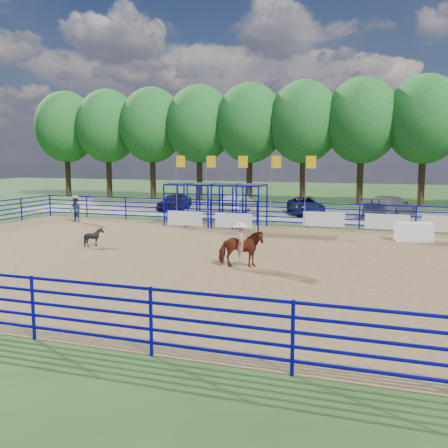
{
  "coord_description": "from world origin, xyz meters",
  "views": [
    {
      "loc": [
        7.67,
        -19.06,
        4.2
      ],
      "look_at": [
        0.91,
        1.0,
        1.3
      ],
      "focal_mm": 40.0,
      "sensor_mm": 36.0,
      "label": 1
    }
  ],
  "objects_px": {
    "announcer_table": "(414,232)",
    "spectator_cowboy": "(76,209)",
    "car_a": "(174,202)",
    "car_c": "(306,206)",
    "car_d": "(389,207)",
    "calf": "(94,237)",
    "car_b": "(238,203)",
    "horse_and_rider": "(241,246)"
  },
  "relations": [
    {
      "from": "car_b",
      "to": "calf",
      "type": "bearing_deg",
      "value": 83.39
    },
    {
      "from": "car_c",
      "to": "car_d",
      "type": "distance_m",
      "value": 5.72
    },
    {
      "from": "horse_and_rider",
      "to": "car_a",
      "type": "bearing_deg",
      "value": 121.17
    },
    {
      "from": "announcer_table",
      "to": "car_a",
      "type": "relative_size",
      "value": 0.45
    },
    {
      "from": "calf",
      "to": "car_a",
      "type": "distance_m",
      "value": 15.9
    },
    {
      "from": "horse_and_rider",
      "to": "calf",
      "type": "xyz_separation_m",
      "value": [
        -7.75,
        2.06,
        -0.4
      ]
    },
    {
      "from": "spectator_cowboy",
      "to": "car_d",
      "type": "xyz_separation_m",
      "value": [
        18.82,
        8.77,
        -0.08
      ]
    },
    {
      "from": "car_a",
      "to": "car_d",
      "type": "bearing_deg",
      "value": 2.97
    },
    {
      "from": "car_c",
      "to": "car_d",
      "type": "bearing_deg",
      "value": -25.06
    },
    {
      "from": "car_c",
      "to": "car_b",
      "type": "bearing_deg",
      "value": 157.66
    },
    {
      "from": "car_c",
      "to": "car_a",
      "type": "bearing_deg",
      "value": 159.63
    },
    {
      "from": "announcer_table",
      "to": "spectator_cowboy",
      "type": "bearing_deg",
      "value": 178.05
    },
    {
      "from": "car_b",
      "to": "car_c",
      "type": "height_order",
      "value": "car_b"
    },
    {
      "from": "announcer_table",
      "to": "calf",
      "type": "bearing_deg",
      "value": -155.96
    },
    {
      "from": "calf",
      "to": "car_c",
      "type": "distance_m",
      "value": 17.57
    },
    {
      "from": "car_b",
      "to": "spectator_cowboy",
      "type": "bearing_deg",
      "value": 49.25
    },
    {
      "from": "car_a",
      "to": "car_c",
      "type": "relative_size",
      "value": 0.86
    },
    {
      "from": "car_d",
      "to": "announcer_table",
      "type": "bearing_deg",
      "value": 118.93
    },
    {
      "from": "horse_and_rider",
      "to": "car_a",
      "type": "xyz_separation_m",
      "value": [
        -10.7,
        17.68,
        -0.18
      ]
    },
    {
      "from": "announcer_table",
      "to": "spectator_cowboy",
      "type": "distance_m",
      "value": 20.06
    },
    {
      "from": "announcer_table",
      "to": "car_d",
      "type": "height_order",
      "value": "car_d"
    },
    {
      "from": "horse_and_rider",
      "to": "calf",
      "type": "relative_size",
      "value": 2.74
    },
    {
      "from": "announcer_table",
      "to": "spectator_cowboy",
      "type": "xyz_separation_m",
      "value": [
        -20.05,
        0.68,
        0.37
      ]
    },
    {
      "from": "car_b",
      "to": "car_d",
      "type": "xyz_separation_m",
      "value": [
        10.83,
        -0.22,
        0.11
      ]
    },
    {
      "from": "announcer_table",
      "to": "car_d",
      "type": "xyz_separation_m",
      "value": [
        -1.23,
        9.45,
        0.3
      ]
    },
    {
      "from": "spectator_cowboy",
      "to": "car_a",
      "type": "bearing_deg",
      "value": 71.12
    },
    {
      "from": "announcer_table",
      "to": "calf",
      "type": "distance_m",
      "value": 15.5
    },
    {
      "from": "announcer_table",
      "to": "car_c",
      "type": "distance_m",
      "value": 11.93
    },
    {
      "from": "horse_and_rider",
      "to": "car_c",
      "type": "distance_m",
      "value": 18.08
    },
    {
      "from": "spectator_cowboy",
      "to": "car_a",
      "type": "distance_m",
      "value": 9.12
    },
    {
      "from": "announcer_table",
      "to": "car_d",
      "type": "relative_size",
      "value": 0.33
    },
    {
      "from": "calf",
      "to": "car_a",
      "type": "relative_size",
      "value": 0.22
    },
    {
      "from": "announcer_table",
      "to": "car_c",
      "type": "xyz_separation_m",
      "value": [
        -6.94,
        9.7,
        0.15
      ]
    },
    {
      "from": "announcer_table",
      "to": "calf",
      "type": "relative_size",
      "value": 2.01
    },
    {
      "from": "horse_and_rider",
      "to": "calf",
      "type": "distance_m",
      "value": 8.03
    },
    {
      "from": "spectator_cowboy",
      "to": "car_d",
      "type": "bearing_deg",
      "value": 24.99
    },
    {
      "from": "horse_and_rider",
      "to": "car_c",
      "type": "height_order",
      "value": "horse_and_rider"
    },
    {
      "from": "spectator_cowboy",
      "to": "calf",
      "type": "bearing_deg",
      "value": -49.89
    },
    {
      "from": "car_a",
      "to": "car_c",
      "type": "bearing_deg",
      "value": 4.66
    },
    {
      "from": "car_d",
      "to": "car_c",
      "type": "bearing_deg",
      "value": 19.08
    },
    {
      "from": "car_b",
      "to": "car_d",
      "type": "relative_size",
      "value": 0.76
    },
    {
      "from": "horse_and_rider",
      "to": "car_d",
      "type": "distance_m",
      "value": 18.56
    }
  ]
}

